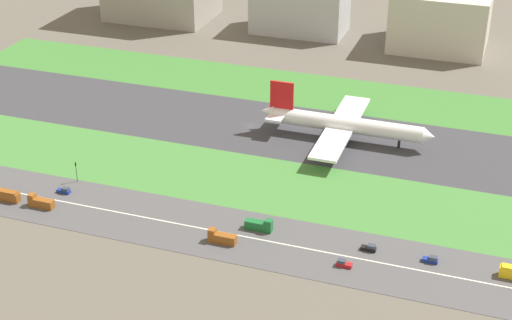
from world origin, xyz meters
The scene contains 18 objects.
ground_plane centered at (0.00, 0.00, 0.00)m, with size 800.00×800.00×0.00m, color #5B564C.
runway centered at (0.00, 0.00, 0.05)m, with size 280.00×46.00×0.10m, color #38383D.
grass_median_north centered at (0.00, 41.00, 0.05)m, with size 280.00×36.00×0.10m, color #3D7A33.
grass_median_south centered at (0.00, -41.00, 0.05)m, with size 280.00×36.00×0.10m, color #427F38.
highway centered at (0.00, -73.00, 0.05)m, with size 280.00×28.00×0.10m, color #4C4C4F.
highway_centerline centered at (0.00, -73.00, 0.11)m, with size 266.00×0.50×0.01m, color silver.
airliner centered at (35.93, 0.00, 6.23)m, with size 65.00×56.00×19.70m.
car_3 centered at (55.33, -78.00, 0.92)m, with size 4.40×1.80×2.00m.
car_0 centered at (-40.29, -68.00, 0.92)m, with size 4.40×1.80×2.00m.
truck_2 centered at (-42.63, -78.00, 1.67)m, with size 8.40×2.50×4.00m.
truck_0 centered at (27.05, -68.00, 1.67)m, with size 8.40×2.50×4.00m.
truck_1 centered at (18.67, -78.00, 1.67)m, with size 8.40×2.50×4.00m.
car_1 centered at (60.54, -68.00, 0.92)m, with size 4.40×1.80×2.00m.
bus_1 centered at (-56.48, -78.00, 1.82)m, with size 11.60×2.50×3.50m.
car_2 centered at (78.18, -68.00, 0.92)m, with size 4.40×1.80×2.00m.
traffic_light centered at (-40.09, -60.01, 4.29)m, with size 0.36×0.50×7.20m.
hangar_building centered at (-13.53, 114.00, 12.85)m, with size 46.35×26.35×25.69m, color #B2B2B7.
office_tower centered at (56.25, 114.00, 13.81)m, with size 44.70×38.42×27.61m, color beige.
Camera 1 is at (90.87, -255.92, 129.29)m, focal length 54.96 mm.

